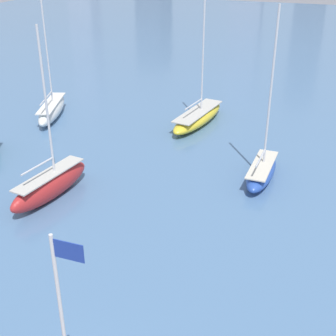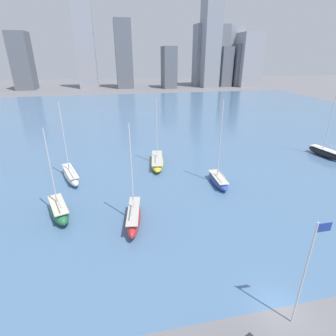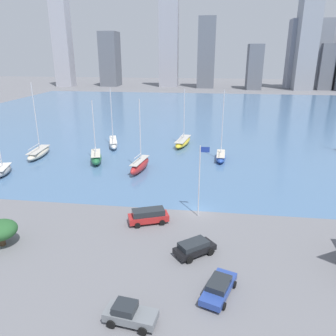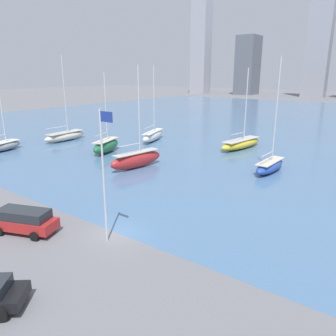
{
  "view_description": "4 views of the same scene",
  "coord_description": "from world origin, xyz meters",
  "px_view_note": "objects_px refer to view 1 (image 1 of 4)",
  "views": [
    {
      "loc": [
        8.09,
        -11.87,
        18.48
      ],
      "look_at": [
        -0.54,
        12.03,
        5.76
      ],
      "focal_mm": 50.0,
      "sensor_mm": 36.0,
      "label": 1
    },
    {
      "loc": [
        -12.7,
        -13.78,
        20.17
      ],
      "look_at": [
        -6.03,
        18.43,
        5.98
      ],
      "focal_mm": 28.0,
      "sensor_mm": 36.0,
      "label": 2
    },
    {
      "loc": [
        1.52,
        -40.94,
        20.74
      ],
      "look_at": [
        -5.21,
        8.88,
        2.98
      ],
      "focal_mm": 35.0,
      "sensor_mm": 36.0,
      "label": 3
    },
    {
      "loc": [
        16.93,
        -16.31,
        12.02
      ],
      "look_at": [
        -2.21,
        9.64,
        2.7
      ],
      "focal_mm": 35.0,
      "sensor_mm": 36.0,
      "label": 4
    }
  ],
  "objects_px": {
    "flag_pole": "(66,335)",
    "sailboat_blue": "(262,170)",
    "sailboat_red": "(50,185)",
    "sailboat_white": "(52,109)",
    "sailboat_yellow": "(198,117)"
  },
  "relations": [
    {
      "from": "sailboat_blue",
      "to": "sailboat_red",
      "type": "height_order",
      "value": "sailboat_blue"
    },
    {
      "from": "flag_pole",
      "to": "sailboat_red",
      "type": "distance_m",
      "value": 20.39
    },
    {
      "from": "sailboat_yellow",
      "to": "sailboat_red",
      "type": "distance_m",
      "value": 20.07
    },
    {
      "from": "flag_pole",
      "to": "sailboat_yellow",
      "type": "bearing_deg",
      "value": 98.6
    },
    {
      "from": "sailboat_yellow",
      "to": "flag_pole",
      "type": "bearing_deg",
      "value": -72.55
    },
    {
      "from": "flag_pole",
      "to": "sailboat_white",
      "type": "bearing_deg",
      "value": 123.86
    },
    {
      "from": "sailboat_white",
      "to": "sailboat_red",
      "type": "bearing_deg",
      "value": -76.43
    },
    {
      "from": "flag_pole",
      "to": "sailboat_blue",
      "type": "height_order",
      "value": "sailboat_blue"
    },
    {
      "from": "sailboat_yellow",
      "to": "sailboat_blue",
      "type": "relative_size",
      "value": 0.92
    },
    {
      "from": "sailboat_blue",
      "to": "sailboat_white",
      "type": "distance_m",
      "value": 25.59
    },
    {
      "from": "sailboat_yellow",
      "to": "sailboat_blue",
      "type": "height_order",
      "value": "sailboat_blue"
    },
    {
      "from": "sailboat_yellow",
      "to": "sailboat_white",
      "type": "height_order",
      "value": "sailboat_white"
    },
    {
      "from": "flag_pole",
      "to": "sailboat_red",
      "type": "height_order",
      "value": "sailboat_red"
    },
    {
      "from": "sailboat_blue",
      "to": "sailboat_white",
      "type": "height_order",
      "value": "sailboat_blue"
    },
    {
      "from": "flag_pole",
      "to": "sailboat_yellow",
      "type": "xyz_separation_m",
      "value": [
        -5.34,
        35.32,
        -4.51
      ]
    }
  ]
}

